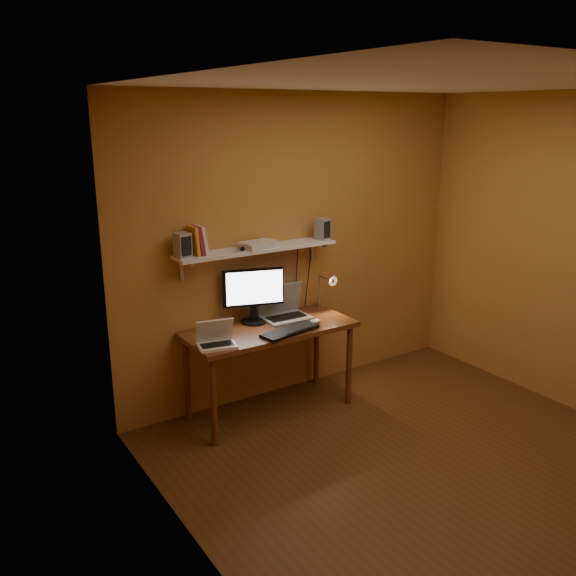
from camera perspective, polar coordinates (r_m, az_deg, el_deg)
room at (r=4.12m, az=13.43°, el=-0.21°), size 3.44×3.24×2.64m
desk at (r=4.98m, az=-1.69°, el=-4.60°), size 1.40×0.60×0.75m
wall_shelf at (r=4.94m, az=-2.93°, el=3.63°), size 1.40×0.25×0.21m
monitor at (r=4.99m, az=-3.26°, el=-0.43°), size 0.49×0.27×0.46m
laptop at (r=5.15m, az=-0.42°, el=-1.99°), size 0.40×0.29×0.29m
netbook at (r=4.58m, az=-6.76°, el=-4.73°), size 0.32×0.25×0.20m
keyboard at (r=4.82m, az=0.18°, el=-4.05°), size 0.52×0.25×0.03m
mouse at (r=5.03m, az=2.57°, el=-3.11°), size 0.12×0.09×0.04m
desk_lamp at (r=5.34m, az=3.64°, el=0.13°), size 0.09×0.23×0.38m
speaker_left at (r=4.64m, az=-9.83°, el=3.98°), size 0.12×0.12×0.19m
speaker_right at (r=5.25m, az=3.24°, el=5.54°), size 0.12×0.12×0.18m
books at (r=4.70m, az=-8.47°, el=4.42°), size 0.12×0.15×0.22m
shelf_camera at (r=4.78m, az=-4.36°, el=3.71°), size 0.10×0.05×0.06m
router at (r=4.92m, az=-2.73°, el=4.07°), size 0.33×0.24×0.05m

